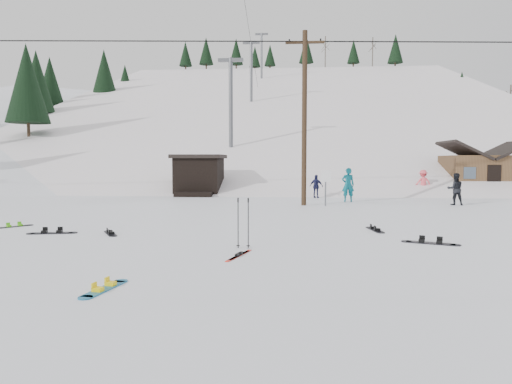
# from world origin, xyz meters

# --- Properties ---
(ground) EXTENTS (200.00, 200.00, 0.00)m
(ground) POSITION_xyz_m (0.00, 0.00, 0.00)
(ground) COLOR white
(ground) RESTS_ON ground
(ski_slope) EXTENTS (60.00, 85.24, 65.97)m
(ski_slope) POSITION_xyz_m (0.00, 55.00, -12.00)
(ski_slope) COLOR white
(ski_slope) RESTS_ON ground
(ridge_left) EXTENTS (47.54, 95.03, 58.38)m
(ridge_left) POSITION_xyz_m (-36.00, 48.00, -11.00)
(ridge_left) COLOR white
(ridge_left) RESTS_ON ground
(treeline_crest) EXTENTS (50.00, 6.00, 10.00)m
(treeline_crest) POSITION_xyz_m (0.00, 86.00, 0.00)
(treeline_crest) COLOR black
(treeline_crest) RESTS_ON ski_slope
(utility_pole) EXTENTS (2.00, 0.26, 9.00)m
(utility_pole) POSITION_xyz_m (2.00, 14.00, 4.68)
(utility_pole) COLOR #3A2819
(utility_pole) RESTS_ON ground
(trail_sign) EXTENTS (0.50, 0.09, 1.85)m
(trail_sign) POSITION_xyz_m (3.10, 13.58, 1.27)
(trail_sign) COLOR #595B60
(trail_sign) RESTS_ON ground
(lift_hut) EXTENTS (3.40, 4.10, 2.75)m
(lift_hut) POSITION_xyz_m (-5.00, 20.94, 1.36)
(lift_hut) COLOR black
(lift_hut) RESTS_ON ground
(lift_tower_near) EXTENTS (2.20, 0.36, 8.00)m
(lift_tower_near) POSITION_xyz_m (-4.00, 30.00, 7.86)
(lift_tower_near) COLOR #595B60
(lift_tower_near) RESTS_ON ski_slope
(lift_tower_mid) EXTENTS (2.20, 0.36, 8.00)m
(lift_tower_mid) POSITION_xyz_m (-4.00, 50.00, 14.36)
(lift_tower_mid) COLOR #595B60
(lift_tower_mid) RESTS_ON ski_slope
(lift_tower_far) EXTENTS (2.20, 0.36, 8.00)m
(lift_tower_far) POSITION_xyz_m (-4.00, 70.00, 20.86)
(lift_tower_far) COLOR #595B60
(lift_tower_far) RESTS_ON ski_slope
(cabin) EXTENTS (5.39, 4.40, 3.77)m
(cabin) POSITION_xyz_m (15.00, 24.00, 1.48)
(cabin) COLOR brown
(cabin) RESTS_ON ground
(hero_snowboard) EXTENTS (0.47, 1.34, 0.10)m
(hero_snowboard) POSITION_xyz_m (-2.04, -2.03, 0.02)
(hero_snowboard) COLOR #18709F
(hero_snowboard) RESTS_ON ground
(hero_skis) EXTENTS (0.50, 1.44, 0.08)m
(hero_skis) POSITION_xyz_m (0.08, 1.08, 0.02)
(hero_skis) COLOR red
(hero_skis) RESTS_ON ground
(ski_poles) EXTENTS (0.37, 0.10, 1.36)m
(ski_poles) POSITION_xyz_m (0.08, 2.09, 0.70)
(ski_poles) COLOR black
(ski_poles) RESTS_ON ground
(board_scatter_a) EXTENTS (1.55, 0.57, 0.11)m
(board_scatter_a) POSITION_xyz_m (-6.34, 4.03, 0.03)
(board_scatter_a) COLOR black
(board_scatter_a) RESTS_ON ground
(board_scatter_b) EXTENTS (0.80, 1.17, 0.09)m
(board_scatter_b) POSITION_xyz_m (-4.43, 4.11, 0.02)
(board_scatter_b) COLOR black
(board_scatter_b) RESTS_ON ground
(board_scatter_c) EXTENTS (0.90, 1.04, 0.09)m
(board_scatter_c) POSITION_xyz_m (-8.44, 5.34, 0.02)
(board_scatter_c) COLOR black
(board_scatter_c) RESTS_ON ground
(board_scatter_d) EXTENTS (1.52, 0.77, 0.11)m
(board_scatter_d) POSITION_xyz_m (5.31, 3.16, 0.03)
(board_scatter_d) COLOR black
(board_scatter_d) RESTS_ON ground
(board_scatter_f) EXTENTS (0.44, 1.40, 0.10)m
(board_scatter_f) POSITION_xyz_m (4.19, 5.55, 0.03)
(board_scatter_f) COLOR black
(board_scatter_f) RESTS_ON ground
(skier_teal) EXTENTS (0.71, 0.46, 1.93)m
(skier_teal) POSITION_xyz_m (4.55, 16.21, 0.96)
(skier_teal) COLOR #0B6575
(skier_teal) RESTS_ON ground
(skier_dark) EXTENTS (0.86, 0.69, 1.69)m
(skier_dark) POSITION_xyz_m (9.96, 14.73, 0.84)
(skier_dark) COLOR black
(skier_dark) RESTS_ON ground
(skier_pink) EXTENTS (1.17, 0.75, 1.72)m
(skier_pink) POSITION_xyz_m (10.16, 21.37, 0.86)
(skier_pink) COLOR #F65763
(skier_pink) RESTS_ON ground
(skier_navy) EXTENTS (0.92, 0.63, 1.46)m
(skier_navy) POSITION_xyz_m (2.90, 18.71, 0.73)
(skier_navy) COLOR #181A3D
(skier_navy) RESTS_ON ground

